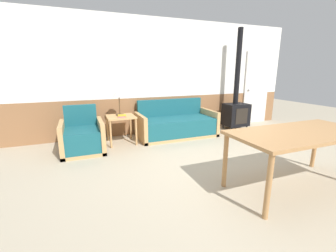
# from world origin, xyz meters

# --- Properties ---
(ground_plane) EXTENTS (16.00, 16.00, 0.00)m
(ground_plane) POSITION_xyz_m (0.00, 0.00, 0.00)
(ground_plane) COLOR #B2A58C
(wall_back) EXTENTS (7.20, 0.06, 2.70)m
(wall_back) POSITION_xyz_m (0.00, 2.63, 1.35)
(wall_back) COLOR #8E603D
(wall_back) RESTS_ON ground_plane
(couch) EXTENTS (1.82, 0.89, 0.83)m
(couch) POSITION_xyz_m (0.10, 2.11, 0.26)
(couch) COLOR tan
(couch) RESTS_ON ground_plane
(armchair) EXTENTS (0.77, 0.85, 0.85)m
(armchair) POSITION_xyz_m (-1.98, 1.81, 0.27)
(armchair) COLOR tan
(armchair) RESTS_ON ground_plane
(side_table) EXTENTS (0.58, 0.58, 0.59)m
(side_table) POSITION_xyz_m (-1.20, 2.05, 0.50)
(side_table) COLOR tan
(side_table) RESTS_ON ground_plane
(table_lamp) EXTENTS (0.26, 0.26, 0.55)m
(table_lamp) POSITION_xyz_m (-1.19, 2.15, 1.03)
(table_lamp) COLOR #4C3823
(table_lamp) RESTS_ON side_table
(book_stack) EXTENTS (0.18, 0.16, 0.04)m
(book_stack) POSITION_xyz_m (-1.19, 1.95, 0.61)
(book_stack) COLOR #994C84
(book_stack) RESTS_ON side_table
(dining_table) EXTENTS (1.82, 0.85, 0.77)m
(dining_table) POSITION_xyz_m (0.58, -0.69, 0.69)
(dining_table) COLOR #B27F4C
(dining_table) RESTS_ON ground_plane
(wood_stove) EXTENTS (0.60, 0.48, 2.53)m
(wood_stove) POSITION_xyz_m (1.82, 2.13, 0.58)
(wood_stove) COLOR black
(wood_stove) RESTS_ON ground_plane
(entry_door) EXTENTS (0.84, 0.09, 2.03)m
(entry_door) POSITION_xyz_m (2.84, 2.57, 1.02)
(entry_door) COLOR silver
(entry_door) RESTS_ON ground_plane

